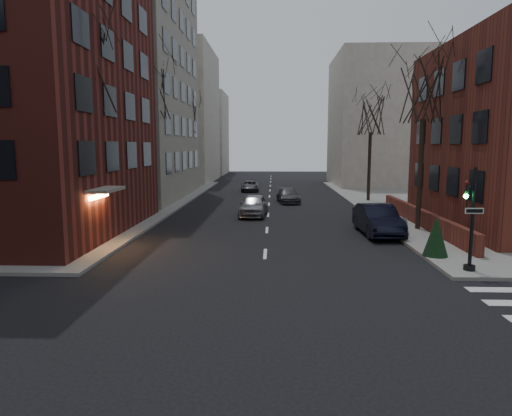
{
  "coord_description": "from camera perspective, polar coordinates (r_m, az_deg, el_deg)",
  "views": [
    {
      "loc": [
        0.35,
        -8.54,
        4.96
      ],
      "look_at": [
        -0.46,
        13.0,
        2.0
      ],
      "focal_mm": 32.0,
      "sensor_mm": 36.0,
      "label": 1
    }
  ],
  "objects": [
    {
      "name": "low_wall_right",
      "position": [
        29.28,
        19.93,
        -1.12
      ],
      "size": [
        0.35,
        16.0,
        1.0
      ],
      "primitive_type": "cube",
      "color": "maroon",
      "rests_on": "sidewalk_far_right"
    },
    {
      "name": "building_distant_la",
      "position": [
        65.5,
        -11.63,
        11.19
      ],
      "size": [
        14.0,
        16.0,
        18.0
      ],
      "primitive_type": "cube",
      "color": "beige",
      "rests_on": "ground"
    },
    {
      "name": "tree_right_a",
      "position": [
        28.02,
        20.28,
        13.63
      ],
      "size": [
        3.96,
        3.96,
        9.72
      ],
      "color": "#2D231C",
      "rests_on": "sidewalk_far_right"
    },
    {
      "name": "sandwich_board",
      "position": [
        25.99,
        17.65,
        -2.16
      ],
      "size": [
        0.63,
        0.71,
        0.95
      ],
      "primitive_type": "cube",
      "rotation": [
        0.0,
        0.0,
        0.42
      ],
      "color": "silver",
      "rests_on": "sidewalk_far_right"
    },
    {
      "name": "ground",
      "position": [
        9.88,
        -0.19,
        -22.29
      ],
      "size": [
        160.0,
        160.0,
        0.0
      ],
      "primitive_type": "plane",
      "color": "black",
      "rests_on": "ground"
    },
    {
      "name": "car_lane_silver",
      "position": [
        32.3,
        -0.29,
        0.34
      ],
      "size": [
        2.15,
        4.59,
        1.52
      ],
      "primitive_type": "imported",
      "rotation": [
        0.0,
        0.0,
        -0.08
      ],
      "color": "gray",
      "rests_on": "ground"
    },
    {
      "name": "building_distant_lb",
      "position": [
        81.67,
        -7.35,
        9.18
      ],
      "size": [
        10.0,
        12.0,
        14.0
      ],
      "primitive_type": "cube",
      "color": "beige",
      "rests_on": "ground"
    },
    {
      "name": "streetlamp_near",
      "position": [
        31.73,
        -13.56,
        6.29
      ],
      "size": [
        0.36,
        0.36,
        6.28
      ],
      "color": "black",
      "rests_on": "sidewalk_far_left"
    },
    {
      "name": "building_distant_ra",
      "position": [
        60.42,
        16.46,
        10.38
      ],
      "size": [
        14.0,
        14.0,
        16.0
      ],
      "primitive_type": "cube",
      "color": "beige",
      "rests_on": "ground"
    },
    {
      "name": "tree_left_a",
      "position": [
        24.58,
        -20.51,
        15.55
      ],
      "size": [
        4.18,
        4.18,
        10.26
      ],
      "color": "#2D231C",
      "rests_on": "sidewalk_far_left"
    },
    {
      "name": "car_lane_far",
      "position": [
        49.94,
        -0.77,
        2.77
      ],
      "size": [
        2.09,
        4.2,
        1.14
      ],
      "primitive_type": "imported",
      "rotation": [
        0.0,
        0.0,
        0.05
      ],
      "color": "#45454A",
      "rests_on": "ground"
    },
    {
      "name": "parked_sedan",
      "position": [
        26.36,
        14.95,
        -1.42
      ],
      "size": [
        2.02,
        5.22,
        1.7
      ],
      "primitive_type": "imported",
      "rotation": [
        0.0,
        0.0,
        0.04
      ],
      "color": "black",
      "rests_on": "ground"
    },
    {
      "name": "tree_left_b",
      "position": [
        35.95,
        -12.99,
        13.93
      ],
      "size": [
        4.4,
        4.4,
        10.8
      ],
      "color": "#2D231C",
      "rests_on": "sidewalk_far_left"
    },
    {
      "name": "streetlamp_far",
      "position": [
        51.27,
        -7.5,
        6.94
      ],
      "size": [
        0.36,
        0.36,
        6.28
      ],
      "color": "black",
      "rests_on": "sidewalk_far_left"
    },
    {
      "name": "tree_left_c",
      "position": [
        49.49,
        -8.67,
        11.28
      ],
      "size": [
        3.96,
        3.96,
        9.72
      ],
      "color": "#2D231C",
      "rests_on": "sidewalk_far_left"
    },
    {
      "name": "car_lane_gray",
      "position": [
        39.96,
        4.04,
        1.54
      ],
      "size": [
        2.22,
        4.38,
        1.22
      ],
      "primitive_type": "imported",
      "rotation": [
        0.0,
        0.0,
        0.12
      ],
      "color": "#3A3A3F",
      "rests_on": "ground"
    },
    {
      "name": "traffic_signal",
      "position": [
        19.35,
        25.22,
        -2.01
      ],
      "size": [
        0.76,
        0.44,
        4.0
      ],
      "color": "black",
      "rests_on": "sidewalk_far_right"
    },
    {
      "name": "building_left_tan",
      "position": [
        46.83,
        -20.75,
        18.46
      ],
      "size": [
        18.0,
        18.0,
        28.0
      ],
      "primitive_type": "cube",
      "color": "gray",
      "rests_on": "ground"
    },
    {
      "name": "evergreen_shrub",
      "position": [
        21.46,
        21.58,
        -3.26
      ],
      "size": [
        1.07,
        1.07,
        1.78
      ],
      "primitive_type": "cone",
      "rotation": [
        0.0,
        0.0,
        0.01
      ],
      "color": "black",
      "rests_on": "sidewalk_far_right"
    },
    {
      "name": "tree_right_b",
      "position": [
        41.5,
        14.18,
        11.21
      ],
      "size": [
        3.74,
        3.74,
        9.18
      ],
      "color": "#2D231C",
      "rests_on": "sidewalk_far_right"
    }
  ]
}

